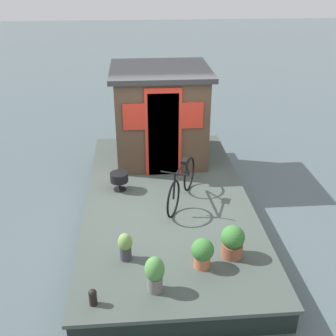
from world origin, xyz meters
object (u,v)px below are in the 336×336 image
Objects in this scene: houseboat_cabin at (160,114)px; potted_plant_succulent at (125,246)px; potted_plant_mint at (233,241)px; mooring_bollard at (93,296)px; charcoal_grill at (119,178)px; potted_plant_geranium at (155,273)px; bicycle at (182,184)px; potted_plant_rosemary at (202,252)px.

houseboat_cabin is 3.70m from potted_plant_succulent.
potted_plant_mint is (-3.60, -0.82, -0.74)m from houseboat_cabin.
houseboat_cabin is at bearing -14.49° from mooring_bollard.
potted_plant_succulent is 1.23× the size of charcoal_grill.
potted_plant_succulent is 0.86× the size of potted_plant_mint.
houseboat_cabin is 4.30m from potted_plant_geranium.
houseboat_cabin reaches higher than potted_plant_geranium.
houseboat_cabin is 1.86m from charcoal_grill.
bicycle is 2.84× the size of potted_plant_geranium.
potted_plant_rosemary is 1.91× the size of mooring_bollard.
charcoal_grill reaches higher than mooring_bollard.
potted_plant_rosemary is (-1.80, -0.10, -0.12)m from bicycle.
potted_plant_mint is (-1.60, -0.57, -0.11)m from bicycle.
potted_plant_succulent is 1.11m from potted_plant_rosemary.
potted_plant_succulent is (-3.55, 0.74, -0.76)m from houseboat_cabin.
potted_plant_mint is 1.33m from potted_plant_geranium.
potted_plant_geranium is (-0.43, 0.69, 0.04)m from potted_plant_rosemary.
houseboat_cabin is at bearing 5.16° from potted_plant_rosemary.
potted_plant_mint is at bearing -61.57° from potted_plant_geranium.
charcoal_grill is (0.53, 1.13, -0.11)m from bicycle.
potted_plant_succulent is 0.79m from potted_plant_geranium.
bicycle reaches higher than potted_plant_geranium.
charcoal_grill is 1.49× the size of mooring_bollard.
potted_plant_mint is 2.13m from mooring_bollard.
potted_plant_rosemary is 0.82m from potted_plant_geranium.
potted_plant_rosemary reaches higher than mooring_bollard.
houseboat_cabin is 3.76m from potted_plant_mint.
potted_plant_geranium reaches higher than potted_plant_mint.
mooring_bollard is at bearing 150.16° from bicycle.
potted_plant_geranium reaches higher than charcoal_grill.
houseboat_cabin is at bearing -4.74° from potted_plant_geranium.
potted_plant_succulent is 0.97m from mooring_bollard.
charcoal_grill is (2.76, 0.53, -0.03)m from potted_plant_geranium.
potted_plant_geranium reaches higher than potted_plant_rosemary.
charcoal_grill is (-1.47, 0.88, -0.74)m from houseboat_cabin.
potted_plant_rosemary is at bearing -58.25° from potted_plant_geranium.
potted_plant_mint reaches higher than potted_plant_rosemary.
bicycle reaches higher than potted_plant_succulent.
houseboat_cabin is at bearing 7.04° from bicycle.
potted_plant_rosemary is 0.85× the size of potted_plant_geranium.
potted_plant_rosemary is (-0.20, 0.47, -0.01)m from potted_plant_mint.
mooring_bollard is (-0.87, 0.40, -0.11)m from potted_plant_succulent.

